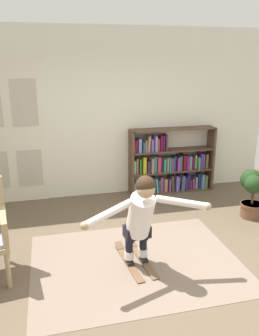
{
  "coord_description": "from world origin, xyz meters",
  "views": [
    {
      "loc": [
        -1.0,
        -3.29,
        2.35
      ],
      "look_at": [
        -0.04,
        0.71,
        1.05
      ],
      "focal_mm": 36.63,
      "sensor_mm": 36.0,
      "label": 1
    }
  ],
  "objects_px": {
    "bookshelf": "(168,165)",
    "person_skier": "(141,215)",
    "potted_plant": "(252,189)",
    "skis_pair": "(135,260)"
  },
  "relations": [
    {
      "from": "skis_pair",
      "to": "person_skier",
      "type": "bearing_deg",
      "value": -83.83
    },
    {
      "from": "bookshelf",
      "to": "potted_plant",
      "type": "distance_m",
      "value": 1.62
    },
    {
      "from": "potted_plant",
      "to": "skis_pair",
      "type": "height_order",
      "value": "potted_plant"
    },
    {
      "from": "person_skier",
      "to": "bookshelf",
      "type": "bearing_deg",
      "value": 63.39
    },
    {
      "from": "bookshelf",
      "to": "potted_plant",
      "type": "bearing_deg",
      "value": -57.95
    },
    {
      "from": "skis_pair",
      "to": "person_skier",
      "type": "xyz_separation_m",
      "value": [
        0.02,
        -0.17,
        0.68
      ]
    },
    {
      "from": "potted_plant",
      "to": "person_skier",
      "type": "bearing_deg",
      "value": -154.92
    },
    {
      "from": "bookshelf",
      "to": "person_skier",
      "type": "bearing_deg",
      "value": -116.61
    },
    {
      "from": "bookshelf",
      "to": "potted_plant",
      "type": "height_order",
      "value": "bookshelf"
    },
    {
      "from": "skis_pair",
      "to": "person_skier",
      "type": "relative_size",
      "value": 0.59
    }
  ]
}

